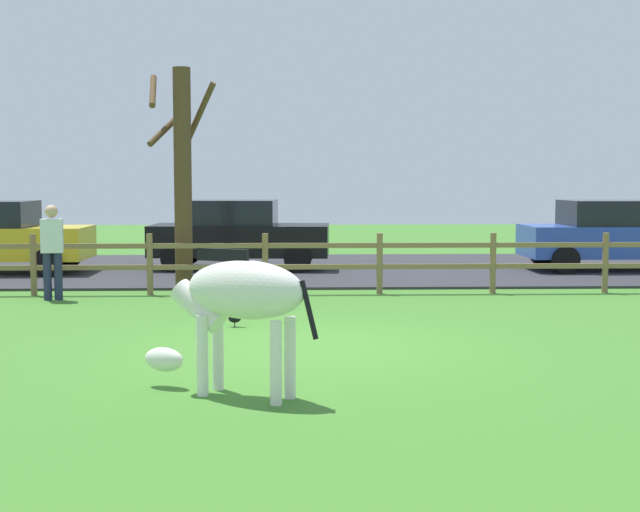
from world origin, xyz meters
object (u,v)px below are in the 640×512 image
object	(u,v)px
parked_car_black	(239,234)
parked_car_blue	(612,234)
zebra	(238,300)
visitor_near_fence	(52,248)
bare_tree	(182,174)
crow_on_grass	(236,318)

from	to	relation	value
parked_car_black	parked_car_blue	distance (m)	8.41
zebra	parked_car_blue	bearing A→B (deg)	55.51
visitor_near_fence	parked_car_black	bearing A→B (deg)	59.14
parked_car_blue	visitor_near_fence	xyz separation A→B (m)	(-11.31, -4.31, 0.06)
zebra	visitor_near_fence	bearing A→B (deg)	117.22
bare_tree	crow_on_grass	size ratio (longest dim) A/B	19.05
bare_tree	visitor_near_fence	xyz separation A→B (m)	(-2.11, -1.05, -1.26)
zebra	crow_on_grass	size ratio (longest dim) A/B	8.23
parked_car_blue	visitor_near_fence	size ratio (longest dim) A/B	2.44
zebra	crow_on_grass	distance (m)	4.12
zebra	parked_car_blue	xyz separation A→B (m)	(7.73, 11.26, -0.08)
zebra	visitor_near_fence	xyz separation A→B (m)	(-3.57, 6.95, -0.02)
visitor_near_fence	bare_tree	bearing A→B (deg)	26.50
parked_car_black	bare_tree	bearing A→B (deg)	-101.93
parked_car_black	crow_on_grass	bearing A→B (deg)	-87.17
parked_car_black	parked_car_blue	world-z (taller)	same
bare_tree	parked_car_black	size ratio (longest dim) A/B	1.00
bare_tree	parked_car_blue	bearing A→B (deg)	19.50
bare_tree	visitor_near_fence	world-z (taller)	bare_tree
crow_on_grass	parked_car_black	size ratio (longest dim) A/B	0.05
zebra	parked_car_black	bearing A→B (deg)	93.16
crow_on_grass	visitor_near_fence	bearing A→B (deg)	138.55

